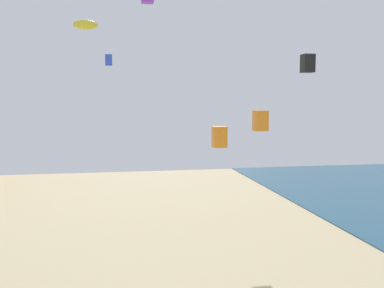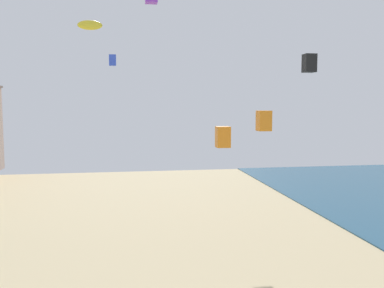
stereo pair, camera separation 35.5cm
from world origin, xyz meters
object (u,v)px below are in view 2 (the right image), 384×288
at_px(kite_orange_box, 264,121).
at_px(kite_black_box, 309,63).
at_px(kite_yellow_parafoil, 90,25).
at_px(kite_orange_box_2, 223,137).
at_px(kite_blue_box, 113,60).

bearing_deg(kite_orange_box, kite_black_box, -95.54).
relative_size(kite_orange_box, kite_yellow_parafoil, 0.71).
xyz_separation_m(kite_orange_box, kite_orange_box_2, (-2.57, 2.33, -1.36)).
distance_m(kite_black_box, kite_blue_box, 17.61).
xyz_separation_m(kite_yellow_parafoil, kite_blue_box, (1.95, -3.45, -3.31)).
relative_size(kite_orange_box, kite_blue_box, 1.76).
relative_size(kite_orange_box, kite_orange_box_2, 0.91).
bearing_deg(kite_orange_box, kite_blue_box, 157.69).
distance_m(kite_yellow_parafoil, kite_orange_box_2, 15.20).
bearing_deg(kite_orange_box_2, kite_yellow_parafoil, 151.57).
relative_size(kite_yellow_parafoil, kite_orange_box_2, 1.28).
height_order(kite_orange_box, kite_yellow_parafoil, kite_yellow_parafoil).
bearing_deg(kite_orange_box_2, kite_black_box, -82.32).
xyz_separation_m(kite_orange_box, kite_blue_box, (-11.12, 4.56, 4.73)).
relative_size(kite_yellow_parafoil, kite_blue_box, 2.47).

